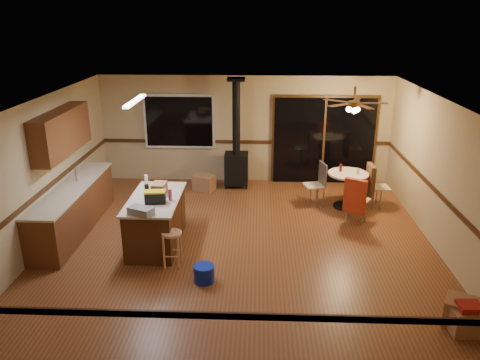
# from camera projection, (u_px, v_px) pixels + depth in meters

# --- Properties ---
(floor) EXTENTS (7.00, 7.00, 0.00)m
(floor) POSITION_uv_depth(u_px,v_px,m) (239.00, 245.00, 8.50)
(floor) COLOR brown
(floor) RESTS_ON ground
(ceiling) EXTENTS (7.00, 7.00, 0.00)m
(ceiling) POSITION_uv_depth(u_px,v_px,m) (239.00, 103.00, 7.62)
(ceiling) COLOR silver
(ceiling) RESTS_ON ground
(wall_back) EXTENTS (7.00, 0.00, 7.00)m
(wall_back) POSITION_uv_depth(u_px,v_px,m) (245.00, 130.00, 11.35)
(wall_back) COLOR tan
(wall_back) RESTS_ON ground
(wall_front) EXTENTS (7.00, 0.00, 7.00)m
(wall_front) POSITION_uv_depth(u_px,v_px,m) (225.00, 292.00, 4.77)
(wall_front) COLOR tan
(wall_front) RESTS_ON ground
(wall_left) EXTENTS (0.00, 7.00, 7.00)m
(wall_left) POSITION_uv_depth(u_px,v_px,m) (40.00, 175.00, 8.20)
(wall_left) COLOR tan
(wall_left) RESTS_ON ground
(wall_right) EXTENTS (0.00, 7.00, 7.00)m
(wall_right) POSITION_uv_depth(u_px,v_px,m) (445.00, 181.00, 7.92)
(wall_right) COLOR tan
(wall_right) RESTS_ON ground
(chair_rail) EXTENTS (7.00, 7.00, 0.08)m
(chair_rail) POSITION_uv_depth(u_px,v_px,m) (239.00, 194.00, 8.16)
(chair_rail) COLOR #3A200E
(chair_rail) RESTS_ON ground
(window) EXTENTS (1.72, 0.10, 1.32)m
(window) POSITION_uv_depth(u_px,v_px,m) (179.00, 121.00, 11.30)
(window) COLOR black
(window) RESTS_ON ground
(sliding_door) EXTENTS (2.52, 0.10, 2.10)m
(sliding_door) POSITION_uv_depth(u_px,v_px,m) (324.00, 141.00, 11.32)
(sliding_door) COLOR black
(sliding_door) RESTS_ON ground
(lower_cabinets) EXTENTS (0.60, 3.00, 0.86)m
(lower_cabinets) POSITION_uv_depth(u_px,v_px,m) (74.00, 209.00, 8.95)
(lower_cabinets) COLOR brown
(lower_cabinets) RESTS_ON ground
(countertop) EXTENTS (0.64, 3.04, 0.04)m
(countertop) POSITION_uv_depth(u_px,v_px,m) (71.00, 188.00, 8.80)
(countertop) COLOR beige
(countertop) RESTS_ON lower_cabinets
(upper_cabinets) EXTENTS (0.35, 2.00, 0.80)m
(upper_cabinets) POSITION_uv_depth(u_px,v_px,m) (62.00, 132.00, 8.64)
(upper_cabinets) COLOR brown
(upper_cabinets) RESTS_ON ground
(kitchen_island) EXTENTS (0.88, 1.68, 0.90)m
(kitchen_island) POSITION_uv_depth(u_px,v_px,m) (156.00, 221.00, 8.40)
(kitchen_island) COLOR #412310
(kitchen_island) RESTS_ON ground
(wood_stove) EXTENTS (0.55, 0.50, 2.52)m
(wood_stove) POSITION_uv_depth(u_px,v_px,m) (236.00, 158.00, 11.13)
(wood_stove) COLOR black
(wood_stove) RESTS_ON ground
(ceiling_fan) EXTENTS (0.24, 0.24, 0.55)m
(ceiling_fan) POSITION_uv_depth(u_px,v_px,m) (354.00, 106.00, 9.42)
(ceiling_fan) COLOR brown
(ceiling_fan) RESTS_ON ceiling
(fluorescent_strip) EXTENTS (0.10, 1.20, 0.04)m
(fluorescent_strip) POSITION_uv_depth(u_px,v_px,m) (135.00, 101.00, 7.99)
(fluorescent_strip) COLOR white
(fluorescent_strip) RESTS_ON ceiling
(toolbox_grey) EXTENTS (0.46, 0.36, 0.12)m
(toolbox_grey) POSITION_uv_depth(u_px,v_px,m) (141.00, 211.00, 7.56)
(toolbox_grey) COLOR slate
(toolbox_grey) RESTS_ON kitchen_island
(toolbox_black) EXTENTS (0.37, 0.22, 0.19)m
(toolbox_black) POSITION_uv_depth(u_px,v_px,m) (155.00, 198.00, 8.00)
(toolbox_black) COLOR black
(toolbox_black) RESTS_ON kitchen_island
(toolbox_yellow_lid) EXTENTS (0.37, 0.23, 0.03)m
(toolbox_yellow_lid) POSITION_uv_depth(u_px,v_px,m) (155.00, 192.00, 7.97)
(toolbox_yellow_lid) COLOR gold
(toolbox_yellow_lid) RESTS_ON toolbox_black
(box_on_island) EXTENTS (0.26, 0.33, 0.21)m
(box_on_island) POSITION_uv_depth(u_px,v_px,m) (159.00, 189.00, 8.39)
(box_on_island) COLOR brown
(box_on_island) RESTS_ON kitchen_island
(bottle_dark) EXTENTS (0.09, 0.09, 0.27)m
(bottle_dark) POSITION_uv_depth(u_px,v_px,m) (147.00, 192.00, 8.16)
(bottle_dark) COLOR black
(bottle_dark) RESTS_ON kitchen_island
(bottle_pink) EXTENTS (0.07, 0.07, 0.21)m
(bottle_pink) POSITION_uv_depth(u_px,v_px,m) (170.00, 195.00, 8.12)
(bottle_pink) COLOR #D84C8C
(bottle_pink) RESTS_ON kitchen_island
(bottle_white) EXTENTS (0.09, 0.09, 0.20)m
(bottle_white) POSITION_uv_depth(u_px,v_px,m) (146.00, 180.00, 8.83)
(bottle_white) COLOR white
(bottle_white) RESTS_ON kitchen_island
(bar_stool) EXTENTS (0.44, 0.44, 0.61)m
(bar_stool) POSITION_uv_depth(u_px,v_px,m) (172.00, 249.00, 7.73)
(bar_stool) COLOR tan
(bar_stool) RESTS_ON floor
(blue_bucket) EXTENTS (0.37, 0.37, 0.27)m
(blue_bucket) POSITION_uv_depth(u_px,v_px,m) (204.00, 274.00, 7.31)
(blue_bucket) COLOR #0B20A3
(blue_bucket) RESTS_ON floor
(dining_table) EXTENTS (0.86, 0.86, 0.78)m
(dining_table) POSITION_uv_depth(u_px,v_px,m) (347.00, 184.00, 9.99)
(dining_table) COLOR black
(dining_table) RESTS_ON ground
(glass_red) EXTENTS (0.08, 0.08, 0.16)m
(glass_red) POSITION_uv_depth(u_px,v_px,m) (341.00, 168.00, 9.98)
(glass_red) COLOR #590C14
(glass_red) RESTS_ON dining_table
(glass_cream) EXTENTS (0.06, 0.06, 0.13)m
(glass_cream) POSITION_uv_depth(u_px,v_px,m) (358.00, 171.00, 9.83)
(glass_cream) COLOR beige
(glass_cream) RESTS_ON dining_table
(chair_left) EXTENTS (0.49, 0.49, 0.51)m
(chair_left) POSITION_uv_depth(u_px,v_px,m) (319.00, 179.00, 10.11)
(chair_left) COLOR tan
(chair_left) RESTS_ON ground
(chair_near) EXTENTS (0.60, 0.61, 0.70)m
(chair_near) POSITION_uv_depth(u_px,v_px,m) (356.00, 196.00, 9.16)
(chair_near) COLOR tan
(chair_near) RESTS_ON ground
(chair_right) EXTENTS (0.47, 0.44, 0.70)m
(chair_right) POSITION_uv_depth(u_px,v_px,m) (372.00, 181.00, 9.99)
(chair_right) COLOR tan
(chair_right) RESTS_ON ground
(box_under_window) EXTENTS (0.56, 0.51, 0.37)m
(box_under_window) POSITION_uv_depth(u_px,v_px,m) (204.00, 183.00, 11.06)
(box_under_window) COLOR brown
(box_under_window) RESTS_ON floor
(box_corner_a) EXTENTS (0.46, 0.39, 0.34)m
(box_corner_a) POSITION_uv_depth(u_px,v_px,m) (467.00, 320.00, 6.15)
(box_corner_a) COLOR brown
(box_corner_a) RESTS_ON floor
(box_corner_b) EXTENTS (0.59, 0.56, 0.37)m
(box_corner_b) POSITION_uv_depth(u_px,v_px,m) (463.00, 313.00, 6.28)
(box_corner_b) COLOR brown
(box_corner_b) RESTS_ON floor
(box_small_red) EXTENTS (0.31, 0.26, 0.08)m
(box_small_red) POSITION_uv_depth(u_px,v_px,m) (470.00, 307.00, 6.08)
(box_small_red) COLOR maroon
(box_small_red) RESTS_ON box_corner_a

